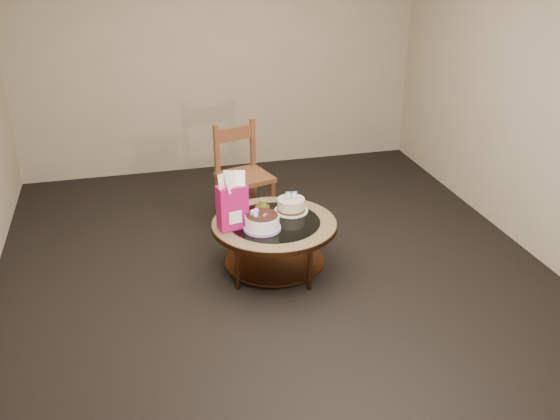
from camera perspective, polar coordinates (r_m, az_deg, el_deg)
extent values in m
plane|color=black|center=(5.22, -0.50, -5.56)|extent=(5.00, 5.00, 0.00)
cube|color=tan|center=(7.07, -5.59, 13.93)|extent=(4.50, 0.02, 2.60)
cube|color=tan|center=(2.55, 13.24, -8.20)|extent=(4.50, 0.02, 2.60)
cube|color=tan|center=(5.65, 22.49, 9.26)|extent=(0.02, 5.00, 2.60)
cylinder|color=#522E17|center=(5.37, 2.56, -2.10)|extent=(0.04, 0.04, 0.42)
cylinder|color=#522E17|center=(5.38, -3.47, -2.07)|extent=(0.04, 0.04, 0.42)
cylinder|color=#522E17|center=(4.89, -3.90, -5.11)|extent=(0.04, 0.04, 0.42)
cylinder|color=#522E17|center=(4.88, 2.76, -5.15)|extent=(0.04, 0.04, 0.42)
cylinder|color=#522E17|center=(5.17, -0.51, -4.61)|extent=(0.82, 0.82, 0.02)
cylinder|color=#522E17|center=(5.02, -0.52, -1.32)|extent=(1.02, 1.02, 0.04)
cylinder|color=#978053|center=(5.01, -0.52, -1.18)|extent=(1.00, 1.00, 0.01)
cylinder|color=black|center=(5.01, -0.52, -1.09)|extent=(0.74, 0.74, 0.01)
cylinder|color=#C59FE1|center=(4.88, -1.64, -1.64)|extent=(0.29, 0.29, 0.02)
cylinder|color=white|center=(4.86, -1.65, -1.14)|extent=(0.27, 0.27, 0.12)
cylinder|color=black|center=(4.83, -1.66, -0.47)|extent=(0.25, 0.25, 0.01)
sphere|color=#C59FE1|center=(4.82, -2.47, -0.25)|extent=(0.05, 0.05, 0.05)
sphere|color=#C59FE1|center=(4.86, -2.19, -0.07)|extent=(0.05, 0.05, 0.05)
sphere|color=#C59FE1|center=(4.79, -2.25, -0.49)|extent=(0.04, 0.04, 0.04)
cone|color=#217D31|center=(4.83, -2.00, -0.36)|extent=(0.04, 0.04, 0.02)
cone|color=#217D31|center=(4.80, -2.62, -0.55)|extent=(0.03, 0.04, 0.02)
cone|color=#217D31|center=(4.88, -2.13, -0.09)|extent=(0.03, 0.03, 0.02)
cone|color=#217D31|center=(4.78, -1.87, -0.65)|extent=(0.03, 0.04, 0.02)
cylinder|color=silver|center=(5.17, 1.01, -0.08)|extent=(0.28, 0.28, 0.01)
cylinder|color=#482914|center=(5.16, 1.01, 0.07)|extent=(0.23, 0.23, 0.02)
cylinder|color=beige|center=(5.14, 1.02, 0.59)|extent=(0.23, 0.23, 0.09)
cube|color=#4EB656|center=(5.11, 0.73, 1.34)|extent=(0.04, 0.01, 0.06)
cube|color=white|center=(5.11, 0.73, 1.34)|extent=(0.03, 0.01, 0.05)
cube|color=#3F85D8|center=(5.12, 1.32, 1.37)|extent=(0.04, 0.01, 0.06)
cube|color=white|center=(5.12, 1.32, 1.37)|extent=(0.03, 0.01, 0.05)
cube|color=#C21260|center=(4.85, -4.38, 0.28)|extent=(0.25, 0.17, 0.35)
cube|color=white|center=(4.87, -4.36, -0.39)|extent=(0.13, 0.15, 0.10)
cube|color=#E1CF5C|center=(5.23, -1.60, 0.19)|extent=(0.11, 0.11, 0.01)
cylinder|color=gold|center=(5.22, -1.61, 0.29)|extent=(0.12, 0.12, 0.01)
cylinder|color=olive|center=(5.21, -1.61, 0.65)|extent=(0.06, 0.06, 0.06)
cylinder|color=black|center=(5.19, -1.61, 1.00)|extent=(0.00, 0.00, 0.01)
cube|color=brown|center=(5.83, -3.24, 3.02)|extent=(0.55, 0.55, 0.04)
cube|color=brown|center=(5.69, -4.00, -0.18)|extent=(0.05, 0.05, 0.47)
cube|color=brown|center=(5.85, -0.68, 0.62)|extent=(0.05, 0.05, 0.47)
cube|color=brown|center=(6.01, -5.62, 1.16)|extent=(0.05, 0.05, 0.47)
cube|color=brown|center=(6.16, -2.43, 1.89)|extent=(0.05, 0.05, 0.47)
cube|color=brown|center=(5.83, -5.82, 5.47)|extent=(0.05, 0.05, 0.48)
cube|color=brown|center=(5.98, -2.51, 6.11)|extent=(0.05, 0.05, 0.48)
cube|color=brown|center=(5.86, -4.18, 6.96)|extent=(0.37, 0.13, 0.13)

